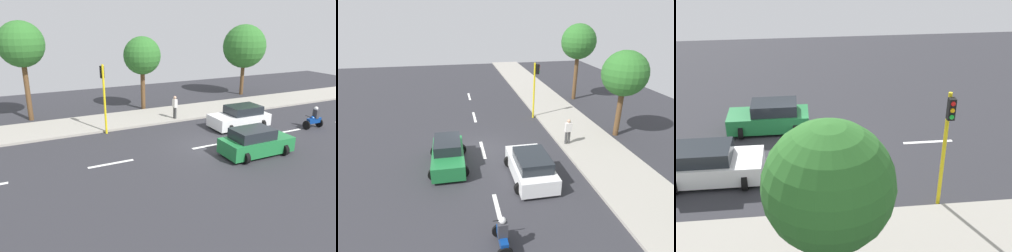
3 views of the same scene
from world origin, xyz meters
The scene contains 8 objects.
ground_plane centered at (0.00, 0.00, -0.05)m, with size 40.00×60.00×0.10m, color #2D2D33.
lane_stripe_mid centered at (0.00, 0.00, 0.01)m, with size 0.20×2.40×0.01m, color white.
lane_stripe_south centered at (0.00, 6.00, 0.01)m, with size 0.20×2.40×0.01m, color white.
car_green centered at (-2.13, -1.52, 0.71)m, with size 2.16×3.97×1.52m.
car_white centered at (2.13, -3.72, 0.71)m, with size 2.34×4.05×1.52m.
pedestrian_near_signal centered at (5.53, -0.40, 1.06)m, with size 0.40×0.24×1.69m.
traffic_light_corner centered at (4.85, 4.99, 2.93)m, with size 0.49×0.24×4.50m.
street_tree_south centered at (9.58, 0.56, 4.38)m, with size 3.02×3.02×5.93m.
Camera 3 is at (17.44, 0.01, 9.81)m, focal length 45.75 mm.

